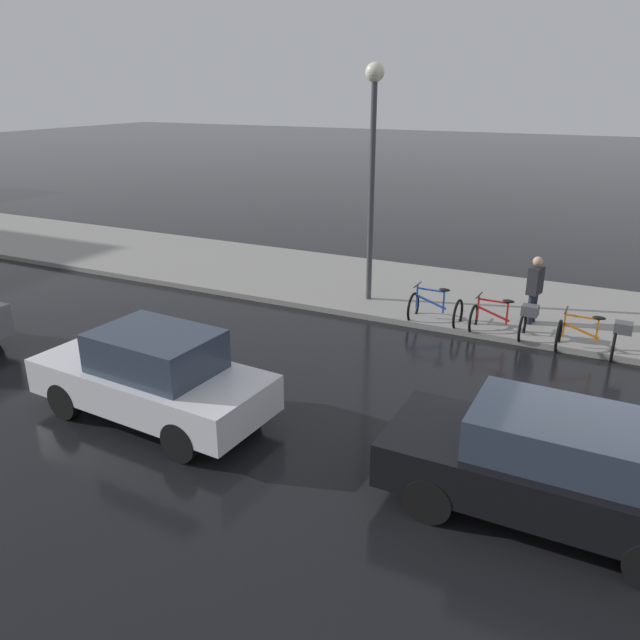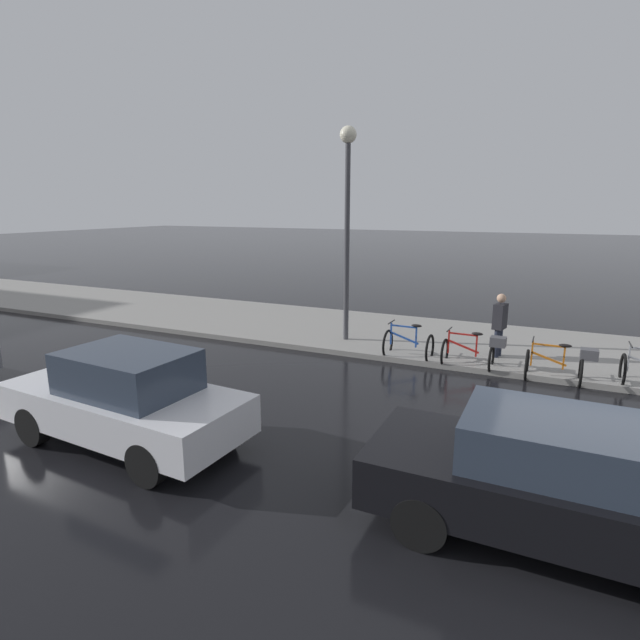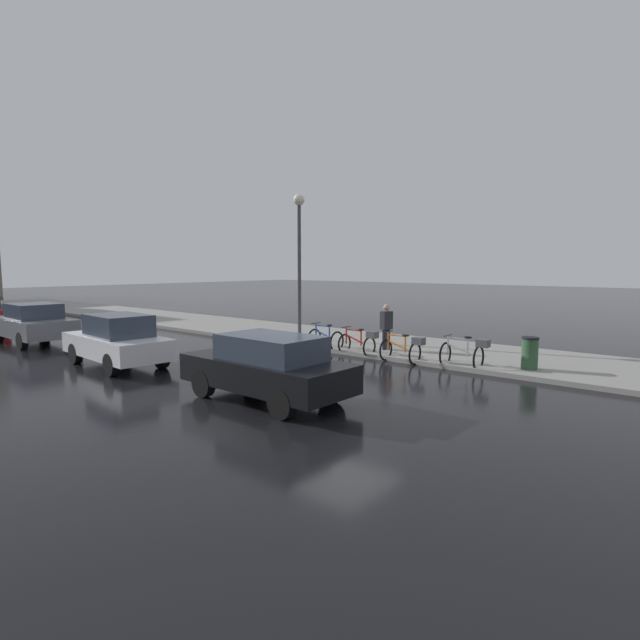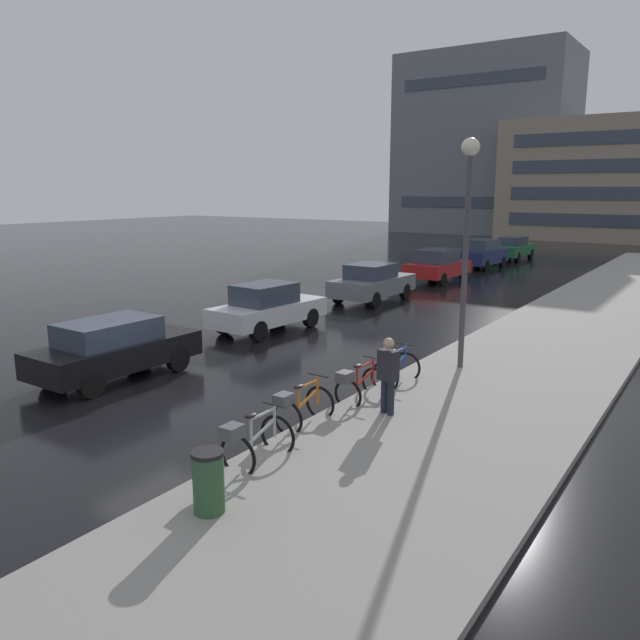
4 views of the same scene
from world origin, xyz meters
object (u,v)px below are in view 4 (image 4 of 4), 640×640
(bicycle_third, at_px, (358,384))
(car_navy, at_px, (481,254))
(bicycle_nearest, at_px, (253,441))
(car_red, at_px, (437,265))
(car_grey, at_px, (372,282))
(bicycle_farthest, at_px, (396,370))
(pedestrian, at_px, (388,374))
(car_black, at_px, (114,348))
(bicycle_second, at_px, (300,406))
(car_green, at_px, (513,248))
(streetlamp, at_px, (467,215))
(trash_bin, at_px, (209,486))
(car_white, at_px, (267,307))

(bicycle_third, distance_m, car_navy, 25.25)
(bicycle_nearest, distance_m, car_red, 22.67)
(car_grey, bearing_deg, bicycle_farthest, -57.82)
(bicycle_nearest, bearing_deg, pedestrian, 76.41)
(bicycle_farthest, xyz_separation_m, car_grey, (-6.11, 9.72, 0.38))
(car_black, xyz_separation_m, car_grey, (-0.08, 12.99, 0.01))
(car_red, height_order, car_navy, car_navy)
(bicycle_nearest, relative_size, car_red, 0.35)
(car_grey, bearing_deg, car_black, -89.67)
(bicycle_second, bearing_deg, car_red, 106.38)
(bicycle_third, distance_m, pedestrian, 1.14)
(car_green, bearing_deg, car_grey, -90.24)
(bicycle_third, bearing_deg, streetlamp, 75.90)
(car_red, bearing_deg, bicycle_nearest, -74.01)
(bicycle_second, relative_size, car_green, 0.32)
(car_black, relative_size, pedestrian, 2.43)
(car_grey, bearing_deg, pedestrian, -59.35)
(car_red, bearing_deg, bicycle_farthest, -69.47)
(streetlamp, bearing_deg, bicycle_nearest, -95.88)
(car_green, xyz_separation_m, trash_bin, (6.65, -35.35, -0.24))
(bicycle_farthest, relative_size, pedestrian, 0.68)
(bicycle_second, relative_size, bicycle_third, 0.98)
(car_grey, bearing_deg, car_navy, 90.31)
(pedestrian, bearing_deg, car_red, 110.77)
(car_grey, distance_m, trash_bin, 17.93)
(bicycle_nearest, xyz_separation_m, streetlamp, (0.75, 7.27, 3.47))
(bicycle_farthest, distance_m, car_black, 6.88)
(bicycle_third, bearing_deg, car_black, -164.38)
(car_white, height_order, car_grey, car_white)
(bicycle_third, distance_m, car_red, 19.11)
(bicycle_farthest, xyz_separation_m, pedestrian, (0.85, -2.03, 0.56))
(car_navy, bearing_deg, car_white, -90.19)
(car_white, relative_size, car_red, 1.08)
(bicycle_third, bearing_deg, car_red, 108.57)
(bicycle_third, bearing_deg, car_navy, 103.96)
(bicycle_third, height_order, car_grey, car_grey)
(pedestrian, xyz_separation_m, trash_bin, (-0.23, -4.87, -0.44))
(car_navy, bearing_deg, car_grey, -89.69)
(bicycle_farthest, height_order, streetlamp, streetlamp)
(bicycle_third, bearing_deg, bicycle_farthest, 86.60)
(car_black, bearing_deg, car_grey, 90.33)
(car_white, xyz_separation_m, car_navy, (0.07, 19.92, 0.08))
(car_black, relative_size, car_grey, 0.99)
(bicycle_nearest, xyz_separation_m, car_red, (-6.24, 21.79, 0.31))
(bicycle_nearest, distance_m, bicycle_farthest, 5.28)
(car_green, distance_m, trash_bin, 35.97)
(car_black, xyz_separation_m, car_red, (-0.14, 19.78, 0.04))
(bicycle_second, relative_size, pedestrian, 0.81)
(car_red, bearing_deg, car_green, 89.29)
(car_navy, bearing_deg, car_red, -89.98)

